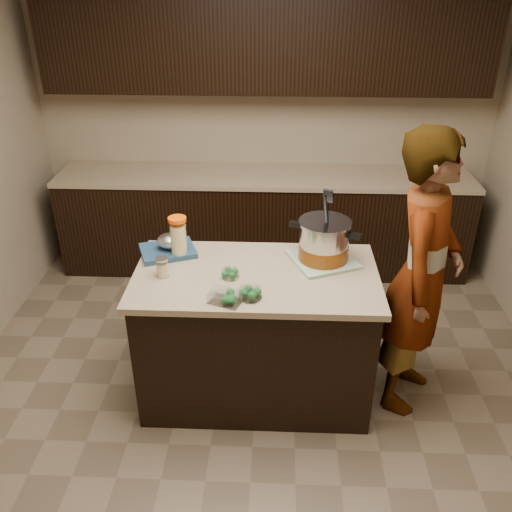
# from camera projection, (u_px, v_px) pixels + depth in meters

# --- Properties ---
(ground_plane) EXTENTS (4.00, 4.00, 0.00)m
(ground_plane) POSITION_uv_depth(u_px,v_px,m) (256.00, 388.00, 3.65)
(ground_plane) COLOR brown
(ground_plane) RESTS_ON ground
(room_shell) EXTENTS (4.04, 4.04, 2.72)m
(room_shell) POSITION_uv_depth(u_px,v_px,m) (256.00, 139.00, 2.82)
(room_shell) COLOR tan
(room_shell) RESTS_ON ground
(back_cabinets) EXTENTS (3.60, 0.63, 2.33)m
(back_cabinets) POSITION_uv_depth(u_px,v_px,m) (264.00, 168.00, 4.72)
(back_cabinets) COLOR black
(back_cabinets) RESTS_ON ground
(island) EXTENTS (1.46, 0.81, 0.90)m
(island) POSITION_uv_depth(u_px,v_px,m) (256.00, 334.00, 3.43)
(island) COLOR black
(island) RESTS_ON ground
(dish_towel) EXTENTS (0.47, 0.47, 0.02)m
(dish_towel) POSITION_uv_depth(u_px,v_px,m) (323.00, 260.00, 3.35)
(dish_towel) COLOR #537C54
(dish_towel) RESTS_ON island
(stock_pot) EXTENTS (0.43, 0.42, 0.46)m
(stock_pot) POSITION_uv_depth(u_px,v_px,m) (324.00, 243.00, 3.29)
(stock_pot) COLOR #B7B7BC
(stock_pot) RESTS_ON dish_towel
(lemonade_pitcher) EXTENTS (0.13, 0.13, 0.27)m
(lemonade_pitcher) POSITION_uv_depth(u_px,v_px,m) (179.00, 239.00, 3.33)
(lemonade_pitcher) COLOR #DDCA87
(lemonade_pitcher) RESTS_ON island
(mason_jar) EXTENTS (0.10, 0.10, 0.13)m
(mason_jar) POSITION_uv_depth(u_px,v_px,m) (162.00, 268.00, 3.17)
(mason_jar) COLOR #DDCA87
(mason_jar) RESTS_ON island
(broccoli_tub_left) EXTENTS (0.12, 0.12, 0.05)m
(broccoli_tub_left) POSITION_uv_depth(u_px,v_px,m) (230.00, 274.00, 3.17)
(broccoli_tub_left) COLOR silver
(broccoli_tub_left) RESTS_ON island
(broccoli_tub_right) EXTENTS (0.13, 0.13, 0.06)m
(broccoli_tub_right) POSITION_uv_depth(u_px,v_px,m) (250.00, 293.00, 2.97)
(broccoli_tub_right) COLOR silver
(broccoli_tub_right) RESTS_ON island
(broccoli_tub_rect) EXTENTS (0.20, 0.18, 0.06)m
(broccoli_tub_rect) POSITION_uv_depth(u_px,v_px,m) (226.00, 297.00, 2.94)
(broccoli_tub_rect) COLOR silver
(broccoli_tub_rect) RESTS_ON island
(blue_tray) EXTENTS (0.40, 0.37, 0.13)m
(blue_tray) POSITION_uv_depth(u_px,v_px,m) (169.00, 247.00, 3.42)
(blue_tray) COLOR navy
(blue_tray) RESTS_ON island
(person) EXTENTS (0.66, 0.77, 1.79)m
(person) POSITION_uv_depth(u_px,v_px,m) (422.00, 276.00, 3.20)
(person) COLOR gray
(person) RESTS_ON ground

